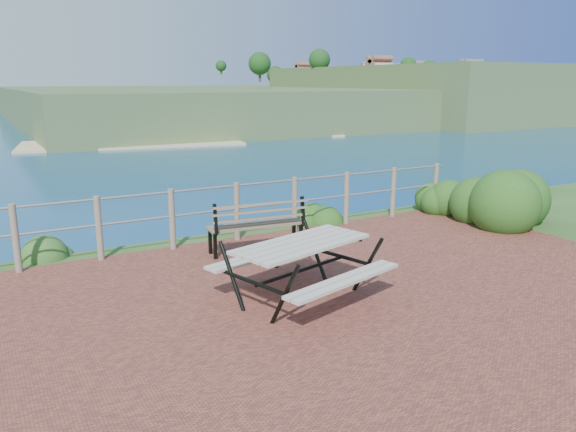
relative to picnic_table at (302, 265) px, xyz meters
name	(u,v)px	position (x,y,z in m)	size (l,w,h in m)	color
ground	(351,306)	(0.45, -0.43, -0.48)	(10.00, 7.00, 0.12)	brown
safety_railing	(237,208)	(0.45, 2.92, 0.09)	(9.40, 0.10, 1.00)	#6B5B4C
distant_bay	(398,90)	(173.52, 202.17, -2.01)	(290.00, 232.36, 24.00)	#355028
picnic_table	(302,265)	(0.00, 0.00, 0.00)	(1.91, 1.51, 0.75)	#A29D91
park_bench	(256,217)	(0.44, 2.15, 0.10)	(1.60, 0.57, 0.88)	brown
shrub_right_front	(495,223)	(5.37, 1.56, -0.48)	(1.44, 1.44, 2.04)	#1E4615
shrub_right_edge	(443,212)	(5.18, 2.77, -0.48)	(0.96, 0.96, 1.38)	#1E4615
shrub_lip_west	(47,253)	(-2.53, 3.75, -0.48)	(0.78, 0.78, 0.53)	#2F5921
shrub_lip_east	(308,221)	(2.23, 3.46, -0.48)	(0.83, 0.83, 0.60)	#1E4615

